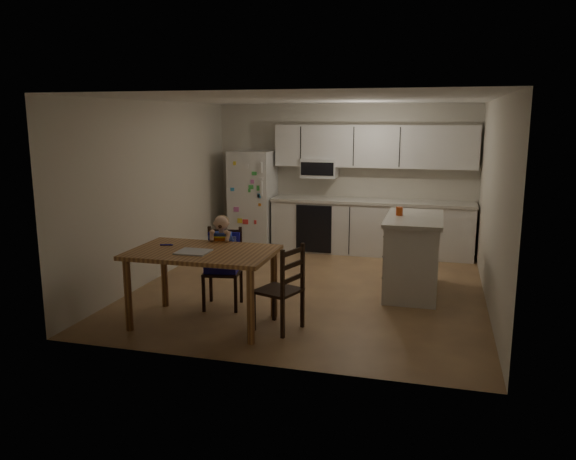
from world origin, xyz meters
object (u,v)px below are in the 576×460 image
(dining_table, at_px, (203,260))
(red_cup, at_px, (399,211))
(chair_side, at_px, (285,283))
(kitchen_island, at_px, (413,254))
(chair_booster, at_px, (223,252))
(refrigerator, at_px, (253,200))

(dining_table, bearing_deg, red_cup, 42.82)
(red_cup, distance_m, chair_side, 2.16)
(red_cup, relative_size, chair_side, 0.12)
(kitchen_island, bearing_deg, red_cup, 165.34)
(dining_table, relative_size, chair_booster, 1.39)
(red_cup, xyz_separation_m, dining_table, (-1.98, -1.84, -0.34))
(red_cup, distance_m, chair_booster, 2.37)
(refrigerator, bearing_deg, chair_booster, -77.81)
(chair_booster, relative_size, chair_side, 1.19)
(refrigerator, distance_m, kitchen_island, 3.50)
(chair_booster, bearing_deg, red_cup, 21.48)
(refrigerator, relative_size, kitchen_island, 1.24)
(kitchen_island, xyz_separation_m, red_cup, (-0.20, 0.05, 0.56))
(kitchen_island, bearing_deg, dining_table, -140.69)
(refrigerator, relative_size, chair_side, 1.79)
(dining_table, height_order, chair_booster, chair_booster)
(refrigerator, height_order, red_cup, refrigerator)
(dining_table, distance_m, chair_booster, 0.62)
(refrigerator, bearing_deg, kitchen_island, -34.60)
(refrigerator, bearing_deg, red_cup, -35.81)
(refrigerator, distance_m, red_cup, 3.30)
(chair_side, bearing_deg, refrigerator, -137.47)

